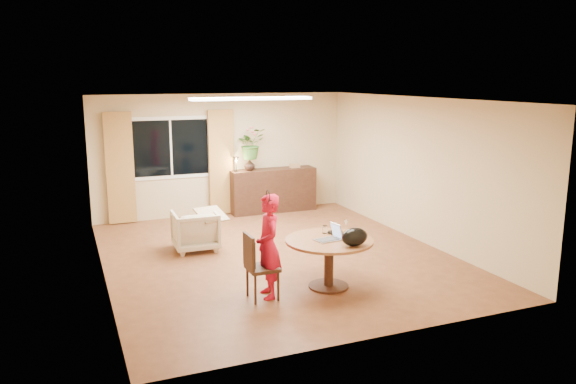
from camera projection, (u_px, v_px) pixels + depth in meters
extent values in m
plane|color=brown|center=(276.00, 256.00, 9.41)|extent=(6.50, 6.50, 0.00)
plane|color=white|center=(276.00, 99.00, 8.89)|extent=(6.50, 6.50, 0.00)
plane|color=tan|center=(222.00, 155.00, 12.10)|extent=(5.50, 0.00, 5.50)
plane|color=tan|center=(99.00, 192.00, 8.13)|extent=(0.00, 6.50, 6.50)
plane|color=tan|center=(418.00, 169.00, 10.16)|extent=(0.00, 6.50, 6.50)
cube|color=white|center=(171.00, 148.00, 11.64)|extent=(1.70, 0.02, 1.30)
cube|color=black|center=(171.00, 148.00, 11.63)|extent=(1.55, 0.01, 1.15)
cube|color=white|center=(171.00, 148.00, 11.63)|extent=(0.04, 0.01, 1.15)
cube|color=olive|center=(120.00, 168.00, 11.25)|extent=(0.55, 0.08, 2.25)
cube|color=olive|center=(221.00, 162.00, 12.02)|extent=(0.55, 0.08, 2.25)
cube|color=white|center=(252.00, 99.00, 9.98)|extent=(2.20, 0.35, 0.05)
cylinder|color=brown|center=(329.00, 241.00, 7.88)|extent=(1.24, 1.24, 0.04)
cylinder|color=black|center=(329.00, 265.00, 7.95)|extent=(0.13, 0.13, 0.67)
cylinder|color=black|center=(328.00, 286.00, 8.01)|extent=(0.57, 0.57, 0.03)
imported|color=red|center=(268.00, 246.00, 7.54)|extent=(0.55, 0.39, 1.42)
imported|color=#C3AE9B|center=(195.00, 230.00, 9.68)|extent=(0.76, 0.78, 0.69)
cube|color=black|center=(273.00, 190.00, 12.44)|extent=(1.91, 0.47, 0.96)
imported|color=black|center=(250.00, 165.00, 12.12)|extent=(0.30, 0.30, 0.25)
imported|color=#325F23|center=(251.00, 144.00, 12.04)|extent=(0.73, 0.68, 0.66)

